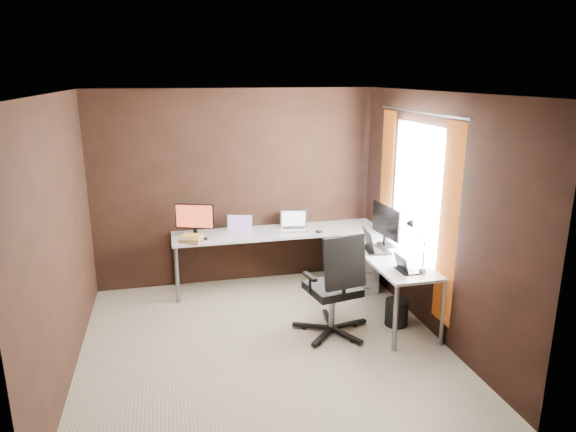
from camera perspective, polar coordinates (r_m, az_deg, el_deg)
The scene contains 15 objects.
room at distance 5.02m, azimuth 0.81°, elevation -0.51°, with size 3.60×3.60×2.50m.
desk at distance 6.22m, azimuth 3.06°, elevation -3.12°, with size 2.65×2.25×0.73m.
drawer_pedestal at distance 6.63m, azimuth 7.63°, elevation -5.52°, with size 0.42×0.50×0.60m, color white.
monitor_left at distance 6.34m, azimuth -10.33°, elevation -0.27°, with size 0.46×0.21×0.42m.
monitor_right at distance 6.02m, azimuth 10.86°, elevation -0.79°, with size 0.16×0.58×0.48m.
laptop_white at distance 6.49m, azimuth -5.44°, elevation -1.47°, with size 0.37×0.31×0.21m.
laptop_silver at distance 6.62m, azimuth 0.63°, elevation -1.03°, with size 0.39×0.31×0.23m.
laptop_black_big at distance 5.90m, azimuth 9.50°, elevation -3.31°, with size 0.30×0.39×0.24m.
laptop_black_small at distance 5.35m, azimuth 12.84°, elevation -5.60°, with size 0.19×0.26×0.17m.
book_stack at distance 6.22m, azimuth -10.64°, elevation -2.48°, with size 0.33×0.31×0.08m.
mouse_left at distance 6.25m, azimuth -9.30°, elevation -2.54°, with size 0.09×0.06×0.03m, color black.
mouse_corner at distance 6.47m, azimuth 3.45°, elevation -1.74°, with size 0.09×0.06×0.04m, color black.
desk_lamp at distance 5.28m, azimuth 14.01°, elevation -2.58°, with size 0.18×0.21×0.53m.
office_chair at distance 5.47m, azimuth 5.13°, elevation -9.79°, with size 0.63×0.65×1.13m.
wastebasket at distance 5.83m, azimuth 11.96°, elevation -10.44°, with size 0.25×0.25×0.29m, color black.
Camera 1 is at (-0.85, -4.61, 2.66)m, focal length 32.00 mm.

